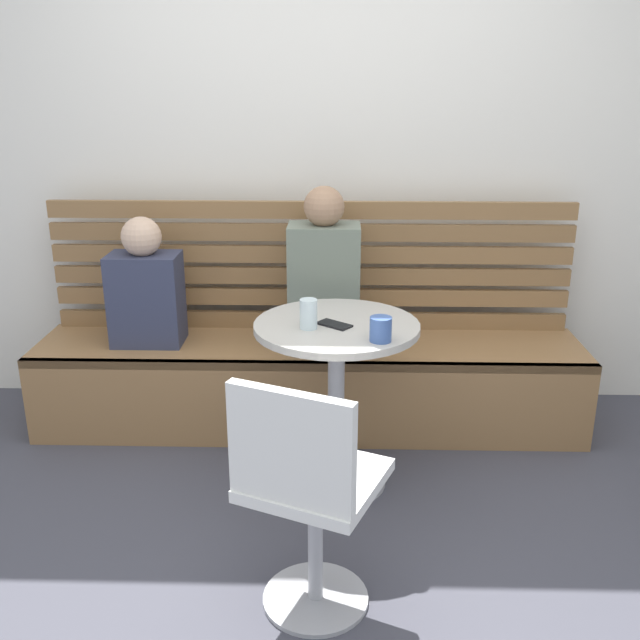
{
  "coord_description": "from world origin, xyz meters",
  "views": [
    {
      "loc": [
        0.14,
        -2.06,
        1.69
      ],
      "look_at": [
        0.07,
        0.66,
        0.75
      ],
      "focal_mm": 39.6,
      "sensor_mm": 36.0,
      "label": 1
    }
  ],
  "objects_px": {
    "booth_bench": "(309,384)",
    "person_child_left": "(146,289)",
    "cafe_table": "(336,373)",
    "cup_mug_blue": "(381,329)",
    "white_chair": "(307,491)",
    "phone_on_table": "(334,325)",
    "person_adult": "(324,276)",
    "cup_glass_tall": "(309,314)"
  },
  "relations": [
    {
      "from": "white_chair",
      "to": "person_child_left",
      "type": "relative_size",
      "value": 1.35
    },
    {
      "from": "cafe_table",
      "to": "person_adult",
      "type": "distance_m",
      "value": 0.61
    },
    {
      "from": "cup_glass_tall",
      "to": "person_adult",
      "type": "bearing_deg",
      "value": 85.37
    },
    {
      "from": "person_child_left",
      "to": "cup_glass_tall",
      "type": "bearing_deg",
      "value": -36.78
    },
    {
      "from": "person_adult",
      "to": "cup_glass_tall",
      "type": "xyz_separation_m",
      "value": [
        -0.05,
        -0.6,
        0.01
      ]
    },
    {
      "from": "booth_bench",
      "to": "person_child_left",
      "type": "distance_m",
      "value": 0.94
    },
    {
      "from": "cafe_table",
      "to": "white_chair",
      "type": "distance_m",
      "value": 0.82
    },
    {
      "from": "cup_mug_blue",
      "to": "booth_bench",
      "type": "bearing_deg",
      "value": 112.06
    },
    {
      "from": "person_adult",
      "to": "cup_mug_blue",
      "type": "relative_size",
      "value": 8.2
    },
    {
      "from": "person_child_left",
      "to": "phone_on_table",
      "type": "relative_size",
      "value": 4.5
    },
    {
      "from": "person_adult",
      "to": "phone_on_table",
      "type": "distance_m",
      "value": 0.57
    },
    {
      "from": "cafe_table",
      "to": "cup_mug_blue",
      "type": "bearing_deg",
      "value": -50.37
    },
    {
      "from": "cup_mug_blue",
      "to": "phone_on_table",
      "type": "distance_m",
      "value": 0.25
    },
    {
      "from": "phone_on_table",
      "to": "booth_bench",
      "type": "bearing_deg",
      "value": 50.46
    },
    {
      "from": "person_child_left",
      "to": "phone_on_table",
      "type": "height_order",
      "value": "person_child_left"
    },
    {
      "from": "booth_bench",
      "to": "cafe_table",
      "type": "relative_size",
      "value": 3.65
    },
    {
      "from": "booth_bench",
      "to": "person_child_left",
      "type": "height_order",
      "value": "person_child_left"
    },
    {
      "from": "person_child_left",
      "to": "phone_on_table",
      "type": "distance_m",
      "value": 1.09
    },
    {
      "from": "person_child_left",
      "to": "cup_mug_blue",
      "type": "height_order",
      "value": "person_child_left"
    },
    {
      "from": "phone_on_table",
      "to": "person_adult",
      "type": "bearing_deg",
      "value": 43.42
    },
    {
      "from": "booth_bench",
      "to": "cup_mug_blue",
      "type": "xyz_separation_m",
      "value": [
        0.3,
        -0.75,
        0.57
      ]
    },
    {
      "from": "person_child_left",
      "to": "cup_glass_tall",
      "type": "relative_size",
      "value": 5.25
    },
    {
      "from": "booth_bench",
      "to": "cup_mug_blue",
      "type": "distance_m",
      "value": 0.99
    },
    {
      "from": "person_adult",
      "to": "phone_on_table",
      "type": "xyz_separation_m",
      "value": [
        0.05,
        -0.57,
        -0.05
      ]
    },
    {
      "from": "booth_bench",
      "to": "cup_mug_blue",
      "type": "height_order",
      "value": "cup_mug_blue"
    },
    {
      "from": "booth_bench",
      "to": "person_adult",
      "type": "height_order",
      "value": "person_adult"
    },
    {
      "from": "booth_bench",
      "to": "phone_on_table",
      "type": "relative_size",
      "value": 19.29
    },
    {
      "from": "white_chair",
      "to": "person_adult",
      "type": "height_order",
      "value": "person_adult"
    },
    {
      "from": "cafe_table",
      "to": "cup_mug_blue",
      "type": "height_order",
      "value": "cup_mug_blue"
    },
    {
      "from": "cup_glass_tall",
      "to": "phone_on_table",
      "type": "distance_m",
      "value": 0.12
    },
    {
      "from": "cafe_table",
      "to": "phone_on_table",
      "type": "xyz_separation_m",
      "value": [
        -0.01,
        -0.03,
        0.23
      ]
    },
    {
      "from": "cafe_table",
      "to": "white_chair",
      "type": "bearing_deg",
      "value": -96.26
    },
    {
      "from": "cup_glass_tall",
      "to": "cup_mug_blue",
      "type": "relative_size",
      "value": 1.26
    },
    {
      "from": "cup_glass_tall",
      "to": "phone_on_table",
      "type": "bearing_deg",
      "value": 18.98
    },
    {
      "from": "booth_bench",
      "to": "person_child_left",
      "type": "relative_size",
      "value": 4.29
    },
    {
      "from": "white_chair",
      "to": "phone_on_table",
      "type": "distance_m",
      "value": 0.83
    },
    {
      "from": "white_chair",
      "to": "cafe_table",
      "type": "bearing_deg",
      "value": 83.74
    },
    {
      "from": "cup_glass_tall",
      "to": "phone_on_table",
      "type": "relative_size",
      "value": 0.86
    },
    {
      "from": "cafe_table",
      "to": "person_adult",
      "type": "xyz_separation_m",
      "value": [
        -0.06,
        0.54,
        0.27
      ]
    },
    {
      "from": "white_chair",
      "to": "cup_glass_tall",
      "type": "distance_m",
      "value": 0.82
    },
    {
      "from": "booth_bench",
      "to": "cup_mug_blue",
      "type": "relative_size",
      "value": 28.42
    },
    {
      "from": "white_chair",
      "to": "person_adult",
      "type": "relative_size",
      "value": 1.09
    }
  ]
}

